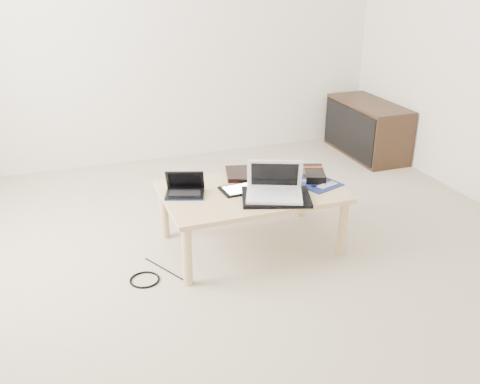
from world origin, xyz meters
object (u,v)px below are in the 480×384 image
object	(u,v)px
media_cabinet	(366,129)
coffee_table	(251,197)
netbook	(185,189)
gpu_box	(314,174)
white_laptop	(274,188)

from	to	relation	value
media_cabinet	coffee_table	bearing A→B (deg)	-142.05
netbook	media_cabinet	bearing A→B (deg)	30.65
netbook	gpu_box	bearing A→B (deg)	-1.99
coffee_table	gpu_box	xyz separation A→B (m)	(0.46, 0.04, 0.08)
coffee_table	white_laptop	world-z (taller)	white_laptop
media_cabinet	gpu_box	world-z (taller)	media_cabinet
media_cabinet	white_laptop	xyz separation A→B (m)	(-1.58, -1.47, 0.22)
media_cabinet	netbook	bearing A→B (deg)	-149.35
coffee_table	gpu_box	bearing A→B (deg)	5.06
coffee_table	media_cabinet	bearing A→B (deg)	37.95
media_cabinet	gpu_box	size ratio (longest dim) A/B	3.20
white_laptop	netbook	bearing A→B (deg)	153.81
media_cabinet	netbook	distance (m)	2.42
media_cabinet	netbook	world-z (taller)	netbook
coffee_table	media_cabinet	xyz separation A→B (m)	(1.67, 1.30, -0.10)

